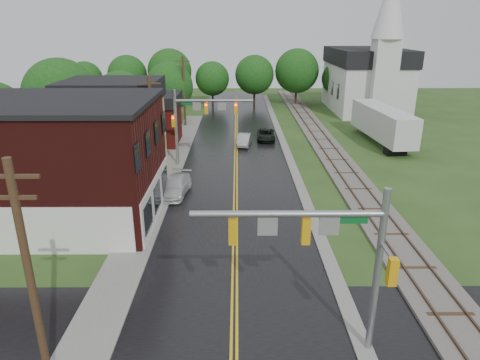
{
  "coord_description": "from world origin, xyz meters",
  "views": [
    {
      "loc": [
        0.16,
        -12.36,
        12.76
      ],
      "look_at": [
        0.32,
        13.08,
        3.5
      ],
      "focal_mm": 32.0,
      "sensor_mm": 36.0,
      "label": 1
    }
  ],
  "objects_px": {
    "traffic_signal_near": "(325,243)",
    "sedan_silver": "(244,140)",
    "pickup_white": "(175,186)",
    "traffic_signal_far": "(198,114)",
    "utility_pole_b": "(153,129)",
    "church": "(368,73)",
    "utility_pole_c": "(184,90)",
    "tree_left_e": "(170,87)",
    "brick_building": "(49,161)",
    "tree_left_c": "(122,97)",
    "tree_left_b": "(62,98)",
    "utility_pole_a": "(30,280)",
    "suv_dark": "(266,135)",
    "semi_trailer": "(383,123)"
  },
  "relations": [
    {
      "from": "traffic_signal_far",
      "to": "semi_trailer",
      "type": "bearing_deg",
      "value": 21.82
    },
    {
      "from": "traffic_signal_far",
      "to": "semi_trailer",
      "type": "height_order",
      "value": "traffic_signal_far"
    },
    {
      "from": "tree_left_e",
      "to": "semi_trailer",
      "type": "relative_size",
      "value": 0.63
    },
    {
      "from": "utility_pole_b",
      "to": "utility_pole_c",
      "type": "bearing_deg",
      "value": 90.0
    },
    {
      "from": "sedan_silver",
      "to": "utility_pole_b",
      "type": "bearing_deg",
      "value": -114.65
    },
    {
      "from": "tree_left_e",
      "to": "traffic_signal_near",
      "type": "bearing_deg",
      "value": -74.32
    },
    {
      "from": "suv_dark",
      "to": "utility_pole_b",
      "type": "bearing_deg",
      "value": -123.2
    },
    {
      "from": "semi_trailer",
      "to": "traffic_signal_far",
      "type": "bearing_deg",
      "value": -158.18
    },
    {
      "from": "traffic_signal_far",
      "to": "utility_pole_b",
      "type": "height_order",
      "value": "utility_pole_b"
    },
    {
      "from": "brick_building",
      "to": "utility_pole_b",
      "type": "relative_size",
      "value": 1.59
    },
    {
      "from": "tree_left_b",
      "to": "brick_building",
      "type": "bearing_deg",
      "value": -72.39
    },
    {
      "from": "tree_left_b",
      "to": "tree_left_c",
      "type": "distance_m",
      "value": 9.03
    },
    {
      "from": "utility_pole_c",
      "to": "tree_left_c",
      "type": "height_order",
      "value": "utility_pole_c"
    },
    {
      "from": "sedan_silver",
      "to": "suv_dark",
      "type": "bearing_deg",
      "value": 49.86
    },
    {
      "from": "tree_left_e",
      "to": "pickup_white",
      "type": "xyz_separation_m",
      "value": [
        4.05,
        -26.53,
        -4.12
      ]
    },
    {
      "from": "utility_pole_a",
      "to": "tree_left_e",
      "type": "xyz_separation_m",
      "value": [
        -2.05,
        45.9,
        0.09
      ]
    },
    {
      "from": "traffic_signal_far",
      "to": "utility_pole_c",
      "type": "bearing_deg",
      "value": 101.09
    },
    {
      "from": "church",
      "to": "semi_trailer",
      "type": "bearing_deg",
      "value": -100.42
    },
    {
      "from": "church",
      "to": "utility_pole_a",
      "type": "bearing_deg",
      "value": -116.51
    },
    {
      "from": "traffic_signal_far",
      "to": "utility_pole_b",
      "type": "relative_size",
      "value": 0.82
    },
    {
      "from": "tree_left_e",
      "to": "utility_pole_c",
      "type": "bearing_deg",
      "value": -42.84
    },
    {
      "from": "church",
      "to": "tree_left_e",
      "type": "distance_m",
      "value": 29.91
    },
    {
      "from": "traffic_signal_far",
      "to": "utility_pole_b",
      "type": "xyz_separation_m",
      "value": [
        -3.33,
        -5.0,
        -0.25
      ]
    },
    {
      "from": "tree_left_b",
      "to": "pickup_white",
      "type": "relative_size",
      "value": 2.02
    },
    {
      "from": "suv_dark",
      "to": "pickup_white",
      "type": "xyz_separation_m",
      "value": [
        -8.3,
        -17.04,
        0.08
      ]
    },
    {
      "from": "church",
      "to": "traffic_signal_far",
      "type": "distance_m",
      "value": 35.59
    },
    {
      "from": "utility_pole_a",
      "to": "tree_left_c",
      "type": "height_order",
      "value": "utility_pole_a"
    },
    {
      "from": "suv_dark",
      "to": "semi_trailer",
      "type": "height_order",
      "value": "semi_trailer"
    },
    {
      "from": "semi_trailer",
      "to": "traffic_signal_near",
      "type": "bearing_deg",
      "value": -111.62
    },
    {
      "from": "utility_pole_a",
      "to": "tree_left_e",
      "type": "height_order",
      "value": "utility_pole_a"
    },
    {
      "from": "sedan_silver",
      "to": "utility_pole_c",
      "type": "bearing_deg",
      "value": 135.63
    },
    {
      "from": "sedan_silver",
      "to": "pickup_white",
      "type": "xyz_separation_m",
      "value": [
        -5.69,
        -14.69,
        0.06
      ]
    },
    {
      "from": "tree_left_e",
      "to": "utility_pole_a",
      "type": "bearing_deg",
      "value": -87.45
    },
    {
      "from": "brick_building",
      "to": "tree_left_e",
      "type": "distance_m",
      "value": 31.12
    },
    {
      "from": "brick_building",
      "to": "utility_pole_a",
      "type": "xyz_separation_m",
      "value": [
        5.68,
        -15.0,
        0.57
      ]
    },
    {
      "from": "church",
      "to": "utility_pole_b",
      "type": "xyz_separation_m",
      "value": [
        -26.8,
        -31.74,
        -1.11
      ]
    },
    {
      "from": "tree_left_b",
      "to": "tree_left_e",
      "type": "relative_size",
      "value": 1.19
    },
    {
      "from": "church",
      "to": "utility_pole_b",
      "type": "bearing_deg",
      "value": -130.18
    },
    {
      "from": "utility_pole_c",
      "to": "tree_left_e",
      "type": "relative_size",
      "value": 1.1
    },
    {
      "from": "traffic_signal_near",
      "to": "suv_dark",
      "type": "xyz_separation_m",
      "value": [
        0.03,
        34.4,
        -4.36
      ]
    },
    {
      "from": "utility_pole_c",
      "to": "utility_pole_a",
      "type": "bearing_deg",
      "value": -90.0
    },
    {
      "from": "church",
      "to": "traffic_signal_near",
      "type": "relative_size",
      "value": 2.72
    },
    {
      "from": "pickup_white",
      "to": "suv_dark",
      "type": "bearing_deg",
      "value": 70.97
    },
    {
      "from": "utility_pole_a",
      "to": "tree_left_e",
      "type": "relative_size",
      "value": 1.1
    },
    {
      "from": "tree_left_e",
      "to": "pickup_white",
      "type": "distance_m",
      "value": 27.15
    },
    {
      "from": "traffic_signal_near",
      "to": "pickup_white",
      "type": "distance_m",
      "value": 19.71
    },
    {
      "from": "traffic_signal_near",
      "to": "pickup_white",
      "type": "relative_size",
      "value": 1.53
    },
    {
      "from": "traffic_signal_near",
      "to": "tree_left_b",
      "type": "distance_m",
      "value": 36.73
    },
    {
      "from": "utility_pole_a",
      "to": "suv_dark",
      "type": "distance_m",
      "value": 38.05
    },
    {
      "from": "traffic_signal_near",
      "to": "sedan_silver",
      "type": "relative_size",
      "value": 1.91
    }
  ]
}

